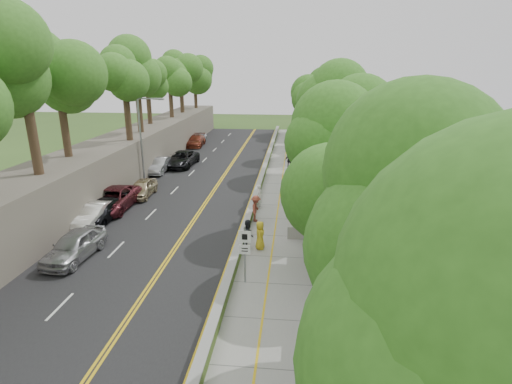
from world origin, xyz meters
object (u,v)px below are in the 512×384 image
at_px(streetlight, 143,135).
at_px(painter_0, 260,235).
at_px(person_far, 289,161).
at_px(car_2, 113,199).
at_px(concrete_block, 297,231).
at_px(car_0, 74,246).
at_px(car_1, 94,214).
at_px(signpost, 245,248).
at_px(construction_barrel, 303,159).

relative_size(streetlight, painter_0, 4.55).
bearing_deg(person_far, car_2, 49.96).
distance_m(streetlight, concrete_block, 18.40).
distance_m(car_0, car_2, 8.20).
height_order(concrete_block, car_2, car_2).
bearing_deg(car_1, car_0, -73.40).
xyz_separation_m(car_1, person_far, (13.22, 17.10, 0.16)).
relative_size(signpost, person_far, 1.77).
relative_size(streetlight, person_far, 4.57).
bearing_deg(person_far, signpost, 88.83).
relative_size(signpost, painter_0, 1.76).
relative_size(streetlight, car_2, 1.35).
bearing_deg(car_1, streetlight, 91.43).
bearing_deg(signpost, painter_0, 84.31).
bearing_deg(car_1, signpost, -29.49).
bearing_deg(car_1, concrete_block, -1.99).
distance_m(painter_0, person_far, 19.92).
bearing_deg(car_1, car_2, 90.85).
height_order(construction_barrel, painter_0, painter_0).
relative_size(construction_barrel, car_1, 0.21).
height_order(streetlight, signpost, streetlight).
relative_size(car_0, painter_0, 2.66).
bearing_deg(streetlight, car_1, -89.71).
bearing_deg(car_0, person_far, 65.81).
height_order(concrete_block, person_far, person_far).
relative_size(painter_0, person_far, 1.00).
height_order(car_0, car_2, car_2).
xyz_separation_m(signpost, person_far, (1.75, 23.89, -1.04)).
bearing_deg(painter_0, car_2, 61.20).
height_order(concrete_block, car_0, car_0).
xyz_separation_m(signpost, car_0, (-10.05, 1.68, -1.13)).
bearing_deg(car_0, concrete_block, 22.67).
bearing_deg(signpost, concrete_block, 66.39).
relative_size(car_0, person_far, 2.67).
bearing_deg(concrete_block, car_2, 165.10).
bearing_deg(car_1, construction_barrel, 54.82).
bearing_deg(painter_0, car_1, 73.92).
bearing_deg(car_0, streetlight, 99.25).
distance_m(construction_barrel, concrete_block, 20.79).
bearing_deg(car_0, painter_0, 16.39).
xyz_separation_m(concrete_block, car_1, (-14.09, 0.77, 0.30)).
relative_size(construction_barrel, car_2, 0.16).
relative_size(construction_barrel, car_0, 0.20).
distance_m(construction_barrel, car_2, 22.50).
xyz_separation_m(car_1, car_2, (0.02, 2.97, 0.10)).
distance_m(car_2, painter_0, 13.17).
height_order(construction_barrel, car_2, car_2).
xyz_separation_m(streetlight, car_1, (0.05, -10.23, -3.88)).
bearing_deg(signpost, car_2, 139.54).
distance_m(signpost, painter_0, 4.17).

